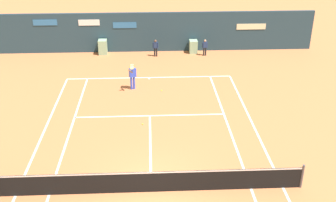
% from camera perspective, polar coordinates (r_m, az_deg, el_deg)
% --- Properties ---
extents(ground_plane, '(80.00, 80.00, 0.01)m').
position_cam_1_polar(ground_plane, '(17.12, -2.38, -11.25)').
color(ground_plane, '#C67042').
extents(tennis_net, '(12.10, 0.10, 1.07)m').
position_cam_1_polar(tennis_net, '(16.36, -2.39, -11.05)').
color(tennis_net, '#4C4C51').
rests_on(tennis_net, ground_plane).
extents(sponsor_back_wall, '(25.00, 1.02, 2.98)m').
position_cam_1_polar(sponsor_back_wall, '(31.33, -2.78, 9.45)').
color(sponsor_back_wall, '#233D4C').
rests_on(sponsor_back_wall, ground_plane).
extents(player_on_baseline, '(0.48, 0.81, 1.81)m').
position_cam_1_polar(player_on_baseline, '(24.86, -4.96, 3.67)').
color(player_on_baseline, blue).
rests_on(player_on_baseline, ground_plane).
extents(ball_kid_centre_post, '(0.42, 0.19, 1.27)m').
position_cam_1_polar(ball_kid_centre_post, '(30.38, -1.74, 7.52)').
color(ball_kid_centre_post, black).
rests_on(ball_kid_centre_post, ground_plane).
extents(ball_kid_left_post, '(0.41, 0.18, 1.24)m').
position_cam_1_polar(ball_kid_left_post, '(30.66, 5.14, 7.56)').
color(ball_kid_left_post, black).
rests_on(ball_kid_left_post, ground_plane).
extents(tennis_ball_near_service_line, '(0.07, 0.07, 0.07)m').
position_cam_1_polar(tennis_ball_near_service_line, '(24.87, -0.91, 1.47)').
color(tennis_ball_near_service_line, '#CCE033').
rests_on(tennis_ball_near_service_line, ground_plane).
extents(tennis_ball_mid_court, '(0.07, 0.07, 0.07)m').
position_cam_1_polar(tennis_ball_mid_court, '(21.20, -3.56, -3.21)').
color(tennis_ball_mid_court, '#CCE033').
rests_on(tennis_ball_mid_court, ground_plane).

